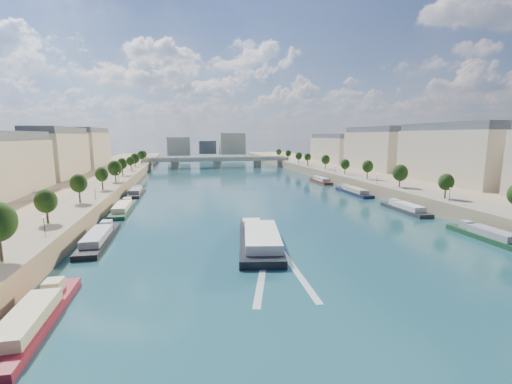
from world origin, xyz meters
name	(u,v)px	position (x,y,z in m)	size (l,w,h in m)	color
ground	(246,194)	(0.00, 100.00, 0.00)	(700.00, 700.00, 0.00)	#0D293C
quay_left	(61,194)	(-72.00, 100.00, 2.50)	(44.00, 520.00, 5.00)	#9E8460
quay_right	(396,183)	(72.00, 100.00, 2.50)	(44.00, 520.00, 5.00)	#9E8460
pave_left	(102,186)	(-57.00, 100.00, 5.05)	(14.00, 520.00, 0.10)	gray
pave_right	(368,179)	(57.00, 100.00, 5.05)	(14.00, 520.00, 0.10)	gray
trees_left	(108,172)	(-55.00, 102.00, 10.48)	(4.80, 268.80, 8.26)	#382B1E
trees_right	(354,165)	(55.00, 110.00, 10.48)	(4.80, 268.80, 8.26)	#382B1E
lamps_left	(109,182)	(-52.50, 90.00, 7.78)	(0.36, 200.36, 4.28)	black
lamps_right	(354,172)	(52.50, 105.00, 7.78)	(0.36, 200.36, 4.28)	black
buildings_left	(33,156)	(-85.00, 112.00, 16.45)	(16.00, 226.00, 23.20)	#C3B296
buildings_right	(407,152)	(85.00, 112.00, 16.45)	(16.00, 226.00, 23.20)	#C3B296
skyline	(211,145)	(3.19, 319.52, 14.66)	(79.00, 42.00, 22.00)	#C3B296
bridge	(217,161)	(0.00, 224.89, 5.08)	(112.00, 12.00, 8.15)	#C1B79E
tour_barge	(260,239)	(-8.93, 31.81, 1.26)	(14.17, 32.60, 4.28)	black
wake	(279,272)	(-8.93, 15.30, 0.02)	(11.90, 26.03, 0.04)	silver
moored_barges_left	(99,238)	(-45.50, 41.48, 0.84)	(5.00, 153.26, 3.60)	#171934
moored_barges_right	(405,209)	(45.50, 55.70, 0.84)	(5.00, 159.94, 3.60)	black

